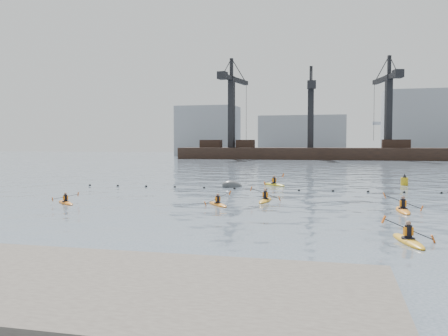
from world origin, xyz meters
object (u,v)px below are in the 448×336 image
(kayaker_2, at_px, (66,202))
(nav_buoy, at_px, (404,181))
(kayaker_0, at_px, (218,204))
(kayaker_3, at_px, (265,200))
(kayaker_4, at_px, (403,210))
(kayaker_1, at_px, (408,240))
(kayaker_5, at_px, (274,184))
(mooring_buoy, at_px, (232,187))

(kayaker_2, distance_m, nav_buoy, 33.10)
(kayaker_0, height_order, kayaker_3, kayaker_3)
(kayaker_4, xyz_separation_m, nav_buoy, (2.60, 19.78, 0.30))
(kayaker_1, relative_size, kayaker_5, 1.10)
(mooring_buoy, bearing_deg, kayaker_2, -119.37)
(kayaker_3, bearing_deg, kayaker_0, -131.16)
(kayaker_2, xyz_separation_m, mooring_buoy, (8.71, 15.47, -0.09))
(kayaker_2, bearing_deg, nav_buoy, -8.33)
(kayaker_5, bearing_deg, mooring_buoy, 173.47)
(kayaker_1, distance_m, nav_buoy, 29.82)
(kayaker_1, relative_size, nav_buoy, 2.56)
(kayaker_5, xyz_separation_m, mooring_buoy, (-3.75, -2.69, -0.11))
(kayaker_2, relative_size, kayaker_3, 0.74)
(kayaker_4, distance_m, kayaker_5, 19.65)
(nav_buoy, bearing_deg, kayaker_2, -140.09)
(kayaker_1, relative_size, kayaker_3, 1.01)
(kayaker_0, bearing_deg, kayaker_3, 9.79)
(kayaker_5, bearing_deg, kayaker_1, -112.87)
(kayaker_2, relative_size, kayaker_5, 0.80)
(kayaker_4, bearing_deg, mooring_buoy, -46.76)
(nav_buoy, bearing_deg, kayaker_5, -166.64)
(kayaker_3, relative_size, kayaker_5, 1.08)
(kayaker_4, relative_size, mooring_buoy, 1.46)
(kayaker_0, height_order, kayaker_4, kayaker_4)
(kayaker_0, relative_size, kayaker_5, 0.86)
(kayaker_2, height_order, nav_buoy, nav_buoy)
(kayaker_5, xyz_separation_m, nav_buoy, (12.94, 3.07, 0.30))
(kayaker_1, distance_m, kayaker_3, 15.35)
(kayaker_2, xyz_separation_m, nav_buoy, (25.39, 21.24, 0.32))
(mooring_buoy, bearing_deg, nav_buoy, 19.06)
(kayaker_2, distance_m, mooring_buoy, 17.75)
(kayaker_0, relative_size, mooring_buoy, 1.11)
(kayaker_1, bearing_deg, nav_buoy, 70.58)
(kayaker_1, xyz_separation_m, kayaker_3, (-8.18, 13.00, -0.00))
(kayaker_1, relative_size, mooring_buoy, 1.42)
(kayaker_4, height_order, kayaker_5, kayaker_4)
(kayaker_0, bearing_deg, mooring_buoy, 62.14)
(kayaker_0, height_order, kayaker_2, kayaker_0)
(kayaker_0, xyz_separation_m, kayaker_4, (12.05, -0.21, 0.02))
(kayaker_3, relative_size, kayaker_4, 0.96)
(kayaker_0, xyz_separation_m, kayaker_1, (11.04, -10.03, 0.01))
(kayaker_0, height_order, nav_buoy, nav_buoy)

